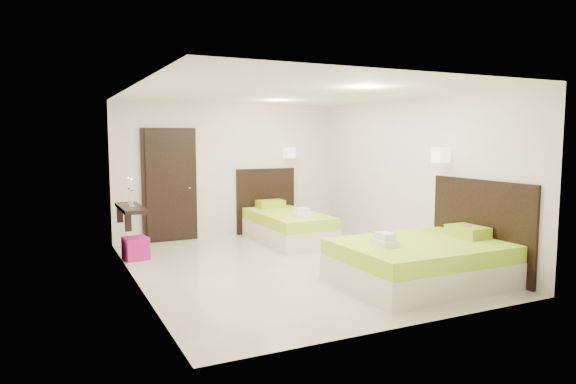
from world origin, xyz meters
name	(u,v)px	position (x,y,z in m)	size (l,w,h in m)	color
floor	(291,266)	(0.00, 0.00, 0.00)	(5.50, 5.50, 0.00)	beige
bed_single	(286,224)	(0.76, 1.78, 0.31)	(1.26, 2.10, 1.73)	beige
bed_double	(425,260)	(1.24, -1.57, 0.32)	(2.17, 1.84, 1.79)	beige
nightstand	(294,222)	(1.28, 2.49, 0.20)	(0.46, 0.41, 0.41)	black
ottoman	(136,248)	(-2.04, 1.48, 0.18)	(0.36, 0.36, 0.36)	#9E1561
door	(170,186)	(-1.20, 2.70, 1.05)	(1.02, 0.15, 2.14)	black
console_shelf	(130,208)	(-2.08, 1.60, 0.82)	(0.35, 1.20, 0.78)	black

